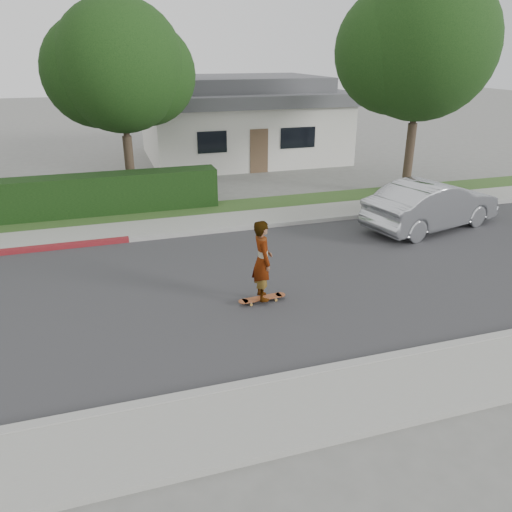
% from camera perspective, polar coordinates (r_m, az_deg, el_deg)
% --- Properties ---
extents(ground, '(120.00, 120.00, 0.00)m').
position_cam_1_polar(ground, '(12.45, -17.57, -5.36)').
color(ground, slate).
rests_on(ground, ground).
extents(road, '(60.00, 8.00, 0.01)m').
position_cam_1_polar(road, '(12.44, -17.57, -5.34)').
color(road, '#2D2D30').
rests_on(road, ground).
extents(curb_near, '(60.00, 0.20, 0.15)m').
position_cam_1_polar(curb_near, '(8.93, -17.15, -16.87)').
color(curb_near, '#9E9E99').
rests_on(curb_near, ground).
extents(sidewalk_near, '(60.00, 1.60, 0.12)m').
position_cam_1_polar(sidewalk_near, '(8.26, -16.98, -20.83)').
color(sidewalk_near, gray).
rests_on(sidewalk_near, ground).
extents(curb_far, '(60.00, 0.20, 0.15)m').
position_cam_1_polar(curb_far, '(16.18, -17.85, 1.44)').
color(curb_far, '#9E9E99').
rests_on(curb_far, ground).
extents(sidewalk_far, '(60.00, 1.60, 0.12)m').
position_cam_1_polar(sidewalk_far, '(17.04, -17.88, 2.43)').
color(sidewalk_far, gray).
rests_on(sidewalk_far, ground).
extents(planting_strip, '(60.00, 1.60, 0.10)m').
position_cam_1_polar(planting_strip, '(18.56, -17.94, 4.01)').
color(planting_strip, '#2D4C1E').
rests_on(planting_strip, ground).
extents(hedge, '(15.00, 1.00, 1.50)m').
position_cam_1_polar(hedge, '(19.25, -27.15, 5.43)').
color(hedge, black).
rests_on(hedge, ground).
extents(tree_center, '(5.66, 4.84, 7.44)m').
position_cam_1_polar(tree_center, '(20.33, -15.32, 19.83)').
color(tree_center, '#33261C').
rests_on(tree_center, ground).
extents(tree_right, '(6.32, 5.60, 8.56)m').
position_cam_1_polar(tree_right, '(21.48, 18.07, 21.59)').
color(tree_right, '#33261C').
rests_on(tree_right, ground).
extents(house, '(10.60, 8.60, 4.30)m').
position_cam_1_polar(house, '(28.35, -1.79, 15.42)').
color(house, beige).
rests_on(house, ground).
extents(skateboard, '(1.20, 0.32, 0.11)m').
position_cam_1_polar(skateboard, '(11.95, 0.72, -4.85)').
color(skateboard, '#B57F31').
rests_on(skateboard, ground).
extents(skateboarder, '(0.50, 0.73, 1.93)m').
position_cam_1_polar(skateboarder, '(11.53, 0.74, -0.50)').
color(skateboarder, white).
rests_on(skateboarder, skateboard).
extents(car_silver, '(5.20, 2.87, 1.63)m').
position_cam_1_polar(car_silver, '(17.71, 19.46, 5.55)').
color(car_silver, '#B0B2B7').
rests_on(car_silver, ground).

